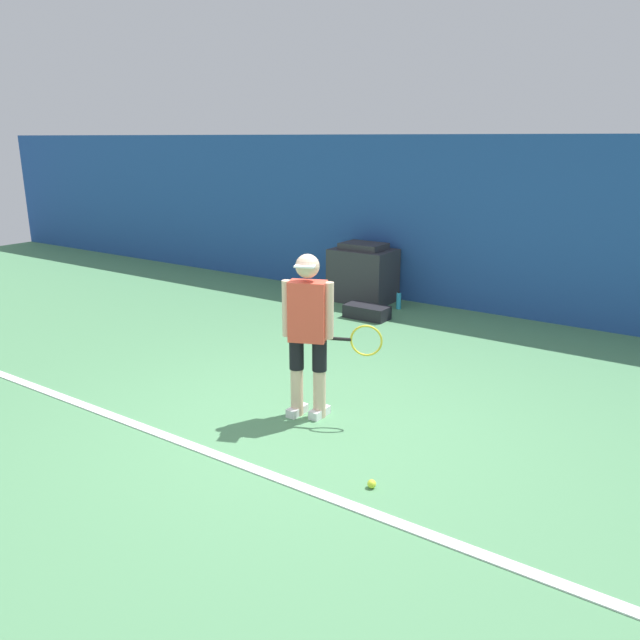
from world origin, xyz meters
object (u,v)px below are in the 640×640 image
Objects in this scene: tennis_player at (309,329)px; equipment_bag at (367,312)px; water_bottle at (399,301)px; tennis_ball at (372,484)px; covered_chair at (363,274)px.

tennis_player reaches higher than equipment_bag.
equipment_bag is 2.33× the size of water_bottle.
water_bottle is at bearing 78.70° from equipment_bag.
tennis_player is 1.62m from tennis_ball.
covered_chair reaches higher than equipment_bag.
equipment_bag is at bearing 88.19° from tennis_player.
tennis_ball is 0.10× the size of equipment_bag.
tennis_player is 23.11× the size of tennis_ball.
tennis_player reaches higher than water_bottle.
water_bottle is (-1.09, 3.95, -0.74)m from tennis_player.
tennis_player is at bearing 145.30° from tennis_ball.
covered_chair is at bearing 121.25° from tennis_ball.
water_bottle is at bearing -10.69° from covered_chair.
tennis_ball is at bearing -58.75° from covered_chair.
water_bottle is (0.15, 0.73, 0.04)m from equipment_bag.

